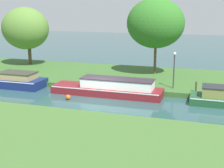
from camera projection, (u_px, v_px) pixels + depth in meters
ground_plane at (98, 98)px, 23.60m from camera, size 120.00×120.00×0.00m
riverbank_far at (123, 77)px, 30.03m from camera, size 72.00×10.00×0.40m
riverbank_near at (35, 145)px, 15.23m from camera, size 72.00×10.00×0.40m
maroon_barge at (110, 88)px, 24.41m from camera, size 8.79×2.10×1.37m
navy_narrowboat at (18, 81)px, 26.88m from camera, size 4.61×2.30×1.31m
willow_tree_left at (25, 28)px, 34.03m from camera, size 5.35×4.28×6.35m
willow_tree_centre at (155, 23)px, 28.88m from camera, size 5.39×4.32×7.17m
lamp_post at (174, 66)px, 24.57m from camera, size 0.24×0.24×2.91m
mooring_post_near at (152, 85)px, 24.89m from camera, size 0.18×0.18×0.53m
mooring_post_far at (196, 87)px, 23.85m from camera, size 0.14×0.14×0.81m
channel_buoy at (68, 97)px, 23.29m from camera, size 0.37×0.37×0.37m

